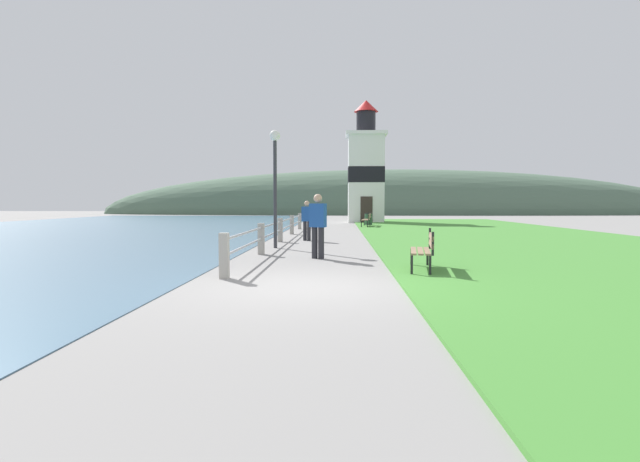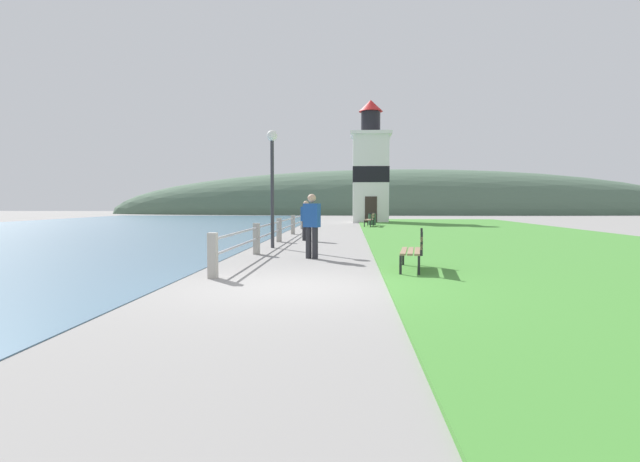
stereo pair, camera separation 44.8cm
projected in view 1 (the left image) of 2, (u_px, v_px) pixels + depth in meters
name	position (u px, v px, depth m)	size (l,w,h in m)	color
ground_plane	(303.00, 287.00, 9.02)	(160.00, 160.00, 0.00)	gray
grass_verge	(493.00, 235.00, 23.16)	(12.00, 43.48, 0.06)	#428433
water_strip	(30.00, 234.00, 24.04)	(24.00, 69.56, 0.01)	#476B84
seawall_railing	(287.00, 225.00, 21.84)	(0.18, 23.82, 0.93)	#A8A399
park_bench_near	(424.00, 248.00, 10.98)	(0.69, 1.66, 0.94)	#846B51
park_bench_midway	(367.00, 219.00, 31.13)	(0.74, 2.03, 0.94)	#846B51
lighthouse	(366.00, 171.00, 38.66)	(3.11, 3.11, 9.42)	white
person_strolling	(318.00, 224.00, 13.63)	(0.49, 0.37, 1.77)	#28282D
person_by_railing	(307.00, 219.00, 20.06)	(0.44, 0.33, 1.61)	#28282D
trash_bin	(368.00, 219.00, 33.20)	(0.54, 0.54, 0.84)	#2D5138
lamp_post	(275.00, 167.00, 16.75)	(0.36, 0.36, 3.96)	#333338
distant_hillside	(394.00, 214.00, 67.54)	(80.00, 16.00, 12.00)	#4C6651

